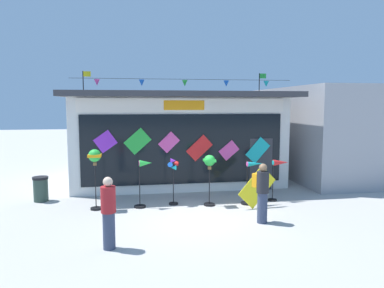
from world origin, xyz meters
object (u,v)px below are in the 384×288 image
wind_spinner_far_right (279,169)px  person_mid_plaza (262,192)px  person_near_camera (109,213)px  wind_spinner_left (144,176)px  wind_spinner_far_left (95,161)px  wind_spinner_center_left (173,173)px  wind_spinner_center_right (210,166)px  trash_bin (41,189)px  display_kite_on_ground (257,187)px  kite_shop_building (175,136)px  wind_spinner_right (252,178)px

wind_spinner_far_right → person_mid_plaza: 2.57m
person_near_camera → person_mid_plaza: size_ratio=1.00×
wind_spinner_left → wind_spinner_far_right: wind_spinner_left is taller
wind_spinner_far_left → wind_spinner_center_left: bearing=3.2°
wind_spinner_center_right → wind_spinner_center_left: bearing=166.8°
wind_spinner_far_right → person_near_camera: 6.44m
wind_spinner_left → trash_bin: wind_spinner_left is taller
wind_spinner_left → display_kite_on_ground: bearing=-9.9°
display_kite_on_ground → wind_spinner_far_right: bearing=34.2°
wind_spinner_center_right → display_kite_on_ground: (1.46, -0.48, -0.64)m
wind_spinner_left → person_near_camera: 3.41m
wind_spinner_center_left → person_near_camera: person_near_camera is taller
wind_spinner_left → person_near_camera: bearing=-105.3°
person_near_camera → person_mid_plaza: 4.27m
kite_shop_building → person_near_camera: (-2.46, -7.80, -1.05)m
person_mid_plaza → wind_spinner_right: bearing=44.3°
wind_spinner_left → person_mid_plaza: bearing=-33.1°
wind_spinner_center_right → person_mid_plaza: (1.08, -1.94, -0.42)m
wind_spinner_far_left → trash_bin: (-1.96, 1.32, -1.12)m
wind_spinner_right → person_mid_plaza: 1.93m
wind_spinner_center_right → wind_spinner_right: 1.49m
wind_spinner_center_left → person_mid_plaza: bearing=-44.8°
wind_spinner_left → wind_spinner_center_left: size_ratio=0.99×
wind_spinner_far_left → wind_spinner_center_right: size_ratio=1.14×
wind_spinner_left → person_mid_plaza: 3.82m
wind_spinner_far_right → trash_bin: 8.18m
wind_spinner_far_left → wind_spinner_center_right: wind_spinner_far_left is taller
wind_spinner_right → wind_spinner_far_right: 1.11m
wind_spinner_right → trash_bin: size_ratio=1.69×
wind_spinner_center_left → display_kite_on_ground: 2.74m
kite_shop_building → wind_spinner_center_right: bearing=-83.1°
person_near_camera → display_kite_on_ground: 5.21m
kite_shop_building → wind_spinner_center_left: size_ratio=5.58×
person_mid_plaza → trash_bin: 7.49m
wind_spinner_center_right → wind_spinner_far_right: 2.49m
wind_spinner_center_left → wind_spinner_far_right: (3.63, -0.06, 0.03)m
person_near_camera → wind_spinner_center_right: bearing=105.7°
person_near_camera → person_mid_plaza: bearing=75.9°
wind_spinner_center_left → wind_spinner_far_right: bearing=-1.0°
wind_spinner_center_left → kite_shop_building: bearing=82.4°
wind_spinner_center_right → trash_bin: bearing=165.4°
display_kite_on_ground → person_mid_plaza: bearing=-104.6°
wind_spinner_left → wind_spinner_far_right: (4.60, 0.07, 0.08)m
wind_spinner_right → person_near_camera: 5.42m
kite_shop_building → person_near_camera: 8.24m
wind_spinner_center_right → wind_spinner_far_left: bearing=177.9°
wind_spinner_left → kite_shop_building: bearing=71.0°
kite_shop_building → wind_spinner_center_right: size_ratio=5.20×
wind_spinner_far_left → wind_spinner_center_right: (3.62, -0.13, -0.24)m
wind_spinner_far_left → wind_spinner_center_left: wind_spinner_far_left is taller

